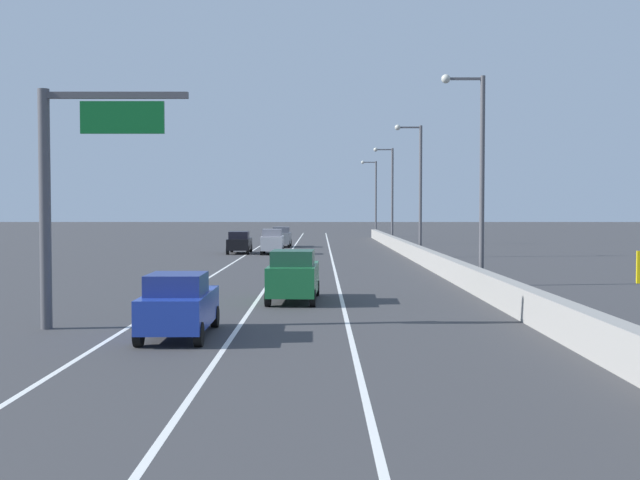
# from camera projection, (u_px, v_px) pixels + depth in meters

# --- Properties ---
(ground_plane) EXTENTS (320.00, 320.00, 0.00)m
(ground_plane) POSITION_uv_depth(u_px,v_px,m) (313.00, 253.00, 66.27)
(ground_plane) COLOR #38383A
(lane_stripe_left) EXTENTS (0.16, 130.00, 0.00)m
(lane_stripe_left) POSITION_uv_depth(u_px,v_px,m) (237.00, 260.00, 57.28)
(lane_stripe_left) COLOR silver
(lane_stripe_left) RESTS_ON ground_plane
(lane_stripe_center) EXTENTS (0.16, 130.00, 0.00)m
(lane_stripe_center) POSITION_uv_depth(u_px,v_px,m) (285.00, 260.00, 57.28)
(lane_stripe_center) COLOR silver
(lane_stripe_center) RESTS_ON ground_plane
(lane_stripe_right) EXTENTS (0.16, 130.00, 0.00)m
(lane_stripe_right) POSITION_uv_depth(u_px,v_px,m) (333.00, 260.00, 57.27)
(lane_stripe_right) COLOR silver
(lane_stripe_right) RESTS_ON ground_plane
(jersey_barrier_right) EXTENTS (0.60, 120.00, 1.10)m
(jersey_barrier_right) POSITION_uv_depth(u_px,v_px,m) (450.00, 268.00, 42.26)
(jersey_barrier_right) COLOR gray
(jersey_barrier_right) RESTS_ON ground_plane
(overhead_sign_gantry) EXTENTS (4.68, 0.36, 7.50)m
(overhead_sign_gantry) POSITION_uv_depth(u_px,v_px,m) (69.00, 178.00, 24.35)
(overhead_sign_gantry) COLOR #47474C
(overhead_sign_gantry) RESTS_ON ground_plane
(lamp_post_right_second) EXTENTS (2.14, 0.44, 10.30)m
(lamp_post_right_second) POSITION_uv_depth(u_px,v_px,m) (478.00, 165.00, 38.04)
(lamp_post_right_second) COLOR #4C4C51
(lamp_post_right_second) RESTS_ON ground_plane
(lamp_post_right_third) EXTENTS (2.14, 0.44, 10.30)m
(lamp_post_right_third) POSITION_uv_depth(u_px,v_px,m) (418.00, 181.00, 60.63)
(lamp_post_right_third) COLOR #4C4C51
(lamp_post_right_third) RESTS_ON ground_plane
(lamp_post_right_fourth) EXTENTS (2.14, 0.44, 10.30)m
(lamp_post_right_fourth) POSITION_uv_depth(u_px,v_px,m) (391.00, 189.00, 83.22)
(lamp_post_right_fourth) COLOR #4C4C51
(lamp_post_right_fourth) RESTS_ON ground_plane
(lamp_post_right_fifth) EXTENTS (2.14, 0.44, 10.30)m
(lamp_post_right_fifth) POSITION_uv_depth(u_px,v_px,m) (375.00, 193.00, 105.81)
(lamp_post_right_fifth) COLOR #4C4C51
(lamp_post_right_fifth) RESTS_ON ground_plane
(car_black_0) EXTENTS (1.97, 4.62, 1.87)m
(car_black_0) POSITION_uv_depth(u_px,v_px,m) (240.00, 242.00, 66.14)
(car_black_0) COLOR black
(car_black_0) RESTS_ON ground_plane
(car_blue_1) EXTENTS (1.91, 4.45, 1.90)m
(car_blue_1) POSITION_uv_depth(u_px,v_px,m) (180.00, 305.00, 23.00)
(car_blue_1) COLOR #1E389E
(car_blue_1) RESTS_ON ground_plane
(car_gray_2) EXTENTS (1.85, 4.37, 2.00)m
(car_gray_2) POSITION_uv_depth(u_px,v_px,m) (282.00, 237.00, 77.32)
(car_gray_2) COLOR slate
(car_gray_2) RESTS_ON ground_plane
(car_silver_3) EXTENTS (1.88, 4.18, 2.10)m
(car_silver_3) POSITION_uv_depth(u_px,v_px,m) (273.00, 242.00, 65.28)
(car_silver_3) COLOR #B7B7BC
(car_silver_3) RESTS_ON ground_plane
(car_green_4) EXTENTS (2.11, 4.69, 2.10)m
(car_green_4) POSITION_uv_depth(u_px,v_px,m) (294.00, 276.00, 31.86)
(car_green_4) COLOR #196033
(car_green_4) RESTS_ON ground_plane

